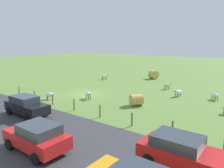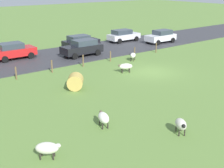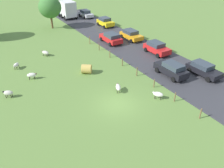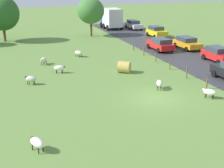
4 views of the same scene
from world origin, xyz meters
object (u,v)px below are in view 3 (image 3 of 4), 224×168
at_px(truck_0, 67,9).
at_px(car_4, 86,14).
at_px(sheep_5, 16,65).
at_px(sheep_1, 32,75).
at_px(car_7, 105,22).
at_px(sheep_2, 8,93).
at_px(hay_bale_0, 87,69).
at_px(car_0, 131,35).
at_px(tree_2, 50,7).
at_px(car_2, 171,69).
at_px(car_3, 157,48).
at_px(car_8, 111,38).
at_px(sheep_6, 45,53).
at_px(sheep_0, 118,87).
at_px(sheep_4, 158,94).
at_px(car_1, 203,69).

distance_m(truck_0, car_4, 4.15).
relative_size(sheep_5, truck_0, 0.23).
height_order(sheep_1, car_7, car_7).
bearing_deg(sheep_2, car_7, 38.19).
bearing_deg(car_7, hay_bale_0, -126.67).
height_order(car_0, car_4, same).
xyz_separation_m(tree_2, car_2, (5.89, -26.44, -3.06)).
bearing_deg(car_2, car_3, 63.41).
bearing_deg(tree_2, sheep_1, -115.37).
xyz_separation_m(sheep_2, hay_bale_0, (9.31, 0.65, 0.03)).
distance_m(truck_0, car_3, 26.12).
height_order(truck_0, car_8, truck_0).
height_order(sheep_6, car_7, car_7).
distance_m(hay_bale_0, car_3, 11.54).
distance_m(car_0, car_7, 9.03).
distance_m(sheep_1, tree_2, 20.69).
xyz_separation_m(sheep_0, car_7, (10.99, 21.77, 0.37)).
height_order(truck_0, car_0, truck_0).
relative_size(truck_0, car_7, 1.26).
relative_size(sheep_4, car_4, 0.27).
relative_size(sheep_0, hay_bale_0, 1.09).
xyz_separation_m(sheep_4, car_0, (8.07, 16.03, 0.35)).
distance_m(sheep_2, car_0, 22.53).
bearing_deg(car_0, sheep_0, -130.38).
bearing_deg(sheep_4, tree_2, 92.42).
distance_m(sheep_5, tree_2, 17.90).
height_order(sheep_4, car_7, car_7).
bearing_deg(car_0, car_2, -104.69).
bearing_deg(sheep_5, sheep_6, 25.20).
relative_size(truck_0, car_3, 1.20).
relative_size(sheep_4, car_0, 0.26).
height_order(sheep_0, car_2, car_2).
xyz_separation_m(tree_2, car_4, (9.16, 4.02, -3.11)).
relative_size(sheep_2, sheep_5, 0.96).
distance_m(hay_bale_0, truck_0, 27.32).
bearing_deg(truck_0, car_8, -89.81).
xyz_separation_m(truck_0, car_8, (0.06, -18.59, -1.07)).
xyz_separation_m(sheep_2, car_4, (21.00, 25.11, 0.33)).
bearing_deg(car_8, sheep_2, -154.96).
bearing_deg(sheep_4, car_4, 76.67).
bearing_deg(car_3, truck_0, 97.70).
height_order(sheep_0, car_8, car_8).
bearing_deg(sheep_6, car_4, 48.88).
height_order(sheep_1, car_0, car_0).
xyz_separation_m(car_1, car_3, (-0.33, 8.14, 0.06)).
relative_size(tree_2, car_7, 1.54).
bearing_deg(sheep_0, sheep_5, 125.59).
height_order(sheep_4, tree_2, tree_2).
xyz_separation_m(hay_bale_0, car_0, (11.85, 7.09, 0.30)).
xyz_separation_m(car_4, car_7, (0.31, -8.35, 0.05)).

